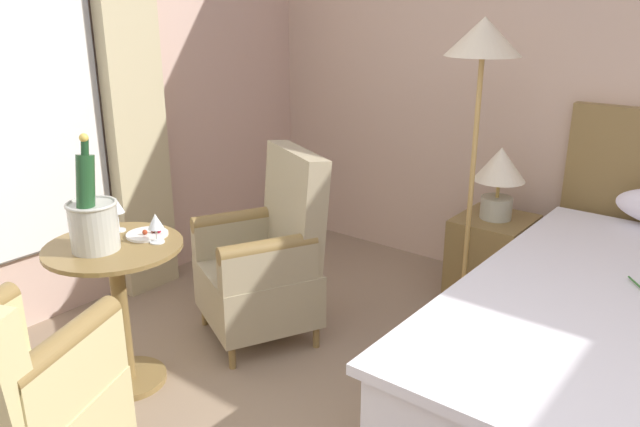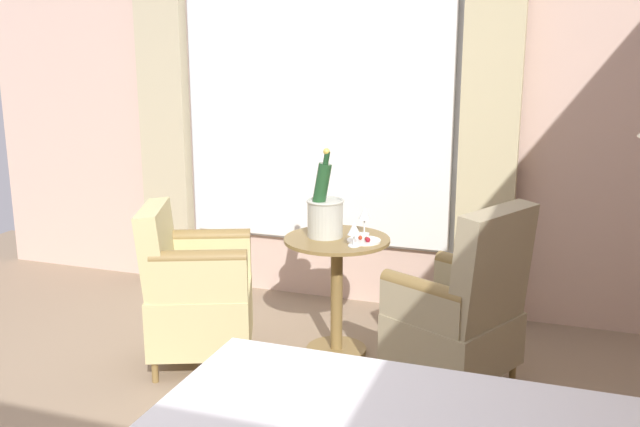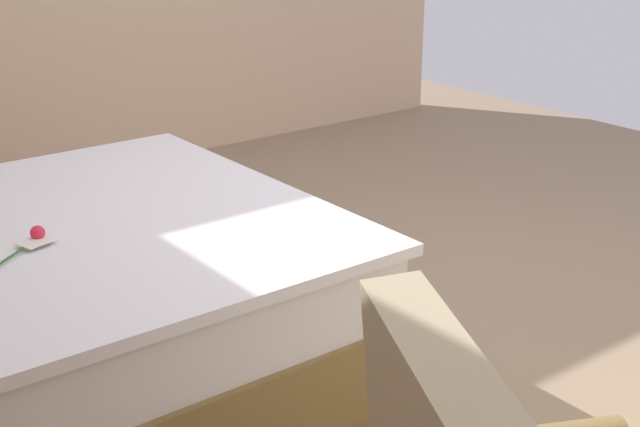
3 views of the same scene
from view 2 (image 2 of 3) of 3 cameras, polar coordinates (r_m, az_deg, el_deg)
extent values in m
cube|color=beige|center=(4.94, 0.18, 9.43)|extent=(0.12, 5.40, 2.86)
cube|color=white|center=(4.86, -0.13, 9.81)|extent=(0.02, 1.94, 2.10)
cube|color=white|center=(4.83, -0.25, 9.79)|extent=(0.02, 1.84, 2.06)
cube|color=#C4B78A|center=(4.54, 13.47, 7.65)|extent=(0.10, 0.36, 2.69)
cube|color=#BBAE8B|center=(5.29, -12.39, 8.49)|extent=(0.10, 0.36, 2.69)
cylinder|color=olive|center=(4.28, 1.31, -10.86)|extent=(0.35, 0.35, 0.03)
cylinder|color=olive|center=(4.16, 1.34, -6.77)|extent=(0.07, 0.07, 0.68)
cylinder|color=olive|center=(4.05, 1.36, -2.11)|extent=(0.61, 0.61, 0.02)
cylinder|color=#B7B9AC|center=(4.05, 0.42, -0.43)|extent=(0.20, 0.20, 0.21)
torus|color=#B7B9AC|center=(4.03, 0.43, 1.01)|extent=(0.21, 0.21, 0.02)
cylinder|color=white|center=(4.03, 0.43, 0.73)|extent=(0.18, 0.18, 0.03)
cylinder|color=#1E4723|center=(4.02, 0.07, 1.85)|extent=(0.10, 0.12, 0.32)
cylinder|color=#193D1E|center=(3.98, 0.53, 4.49)|extent=(0.04, 0.04, 0.08)
sphere|color=gold|center=(3.98, 0.53, 4.98)|extent=(0.04, 0.04, 0.04)
cylinder|color=white|center=(3.89, 2.73, -2.59)|extent=(0.06, 0.06, 0.01)
cylinder|color=white|center=(3.88, 2.73, -2.12)|extent=(0.01, 0.01, 0.06)
cone|color=white|center=(3.86, 2.74, -1.20)|extent=(0.07, 0.07, 0.07)
cylinder|color=white|center=(4.13, 3.55, -1.62)|extent=(0.06, 0.06, 0.01)
cylinder|color=white|center=(4.12, 3.56, -1.02)|extent=(0.01, 0.01, 0.08)
cone|color=white|center=(4.10, 3.58, 0.04)|extent=(0.07, 0.07, 0.07)
cylinder|color=white|center=(3.98, 3.52, -2.18)|extent=(0.19, 0.19, 0.01)
sphere|color=maroon|center=(3.93, 3.84, -2.11)|extent=(0.03, 0.03, 0.03)
sphere|color=maroon|center=(3.95, 3.75, -2.02)|extent=(0.02, 0.02, 0.02)
sphere|color=#9A3018|center=(3.97, 3.24, -1.94)|extent=(0.02, 0.02, 0.02)
cylinder|color=olive|center=(4.25, 9.74, -10.55)|extent=(0.04, 0.04, 0.12)
cylinder|color=olive|center=(3.90, 5.44, -12.72)|extent=(0.04, 0.04, 0.12)
cylinder|color=olive|center=(4.03, 15.14, -12.24)|extent=(0.04, 0.04, 0.12)
cylinder|color=olive|center=(3.66, 11.11, -14.81)|extent=(0.04, 0.04, 0.12)
cube|color=tan|center=(3.87, 10.50, -9.81)|extent=(0.75, 0.73, 0.28)
cube|color=tan|center=(3.60, 13.65, -4.26)|extent=(0.56, 0.39, 0.61)
cube|color=tan|center=(3.98, 12.36, -5.59)|extent=(0.30, 0.48, 0.19)
cylinder|color=olive|center=(3.95, 12.43, -4.28)|extent=(0.30, 0.48, 0.09)
cube|color=tan|center=(3.61, 8.25, -7.38)|extent=(0.30, 0.48, 0.19)
cylinder|color=olive|center=(3.58, 8.30, -5.95)|extent=(0.30, 0.48, 0.09)
cylinder|color=olive|center=(3.97, -6.20, -12.29)|extent=(0.04, 0.04, 0.12)
cylinder|color=olive|center=(4.37, -5.91, -9.76)|extent=(0.04, 0.04, 0.12)
cylinder|color=olive|center=(4.02, -13.07, -12.21)|extent=(0.04, 0.04, 0.12)
cylinder|color=olive|center=(4.42, -12.10, -9.73)|extent=(0.04, 0.04, 0.12)
cube|color=#CCBE82|center=(4.10, -9.45, -8.07)|extent=(0.69, 0.71, 0.33)
cube|color=#CCBE82|center=(4.00, -12.87, -2.74)|extent=(0.52, 0.34, 0.47)
cube|color=#CCBE82|center=(3.80, -9.64, -5.27)|extent=(0.28, 0.50, 0.24)
cylinder|color=olive|center=(3.76, -9.71, -3.56)|extent=(0.28, 0.50, 0.09)
cube|color=#CCBE82|center=(4.20, -9.02, -3.41)|extent=(0.28, 0.50, 0.24)
cylinder|color=olive|center=(4.17, -9.08, -1.86)|extent=(0.28, 0.50, 0.09)
camera|label=1|loc=(3.00, -43.12, 8.85)|focal=35.00mm
camera|label=3|loc=(4.36, 28.37, 10.86)|focal=50.00mm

